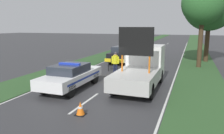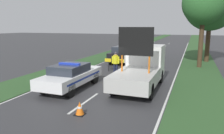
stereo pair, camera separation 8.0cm
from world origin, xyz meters
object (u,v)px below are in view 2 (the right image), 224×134
(pedestrian_civilian, at_px, (128,61))
(road_barrier, at_px, (124,62))
(police_officer, at_px, (116,62))
(queued_car_hatch_blue, at_px, (135,49))
(traffic_cone_near_police, at_px, (83,72))
(police_car, at_px, (71,75))
(work_truck, at_px, (142,67))
(roadside_tree_near_right, at_px, (204,3))
(traffic_cone_centre_front, at_px, (56,81))
(traffic_cone_near_truck, at_px, (80,108))
(roadside_tree_near_left, at_px, (211,3))
(queued_car_sedan_black, at_px, (123,55))

(pedestrian_civilian, bearing_deg, road_barrier, 151.58)
(police_officer, xyz_separation_m, queued_car_hatch_blue, (-1.38, 11.34, -0.20))
(pedestrian_civilian, relative_size, traffic_cone_near_police, 2.49)
(pedestrian_civilian, bearing_deg, police_car, -89.10)
(work_truck, relative_size, roadside_tree_near_right, 0.74)
(traffic_cone_near_police, bearing_deg, queued_car_hatch_blue, 87.07)
(queued_car_hatch_blue, bearing_deg, roadside_tree_near_right, 140.42)
(police_car, xyz_separation_m, pedestrian_civilian, (2.10, 4.62, 0.25))
(roadside_tree_near_right, bearing_deg, queued_car_hatch_blue, 140.42)
(pedestrian_civilian, distance_m, traffic_cone_centre_front, 5.58)
(police_car, bearing_deg, road_barrier, 74.15)
(road_barrier, distance_m, police_officer, 1.06)
(police_officer, bearing_deg, traffic_cone_near_truck, 122.25)
(traffic_cone_near_police, xyz_separation_m, traffic_cone_centre_front, (-0.38, -2.82, -0.03))
(traffic_cone_centre_front, xyz_separation_m, traffic_cone_near_truck, (3.56, -3.47, -0.03))
(pedestrian_civilian, distance_m, roadside_tree_near_left, 11.41)
(traffic_cone_centre_front, distance_m, roadside_tree_near_right, 13.63)
(traffic_cone_near_police, height_order, queued_car_hatch_blue, queued_car_hatch_blue)
(pedestrian_civilian, bearing_deg, traffic_cone_near_police, -125.54)
(queued_car_hatch_blue, xyz_separation_m, roadside_tree_near_right, (7.34, -6.07, 4.70))
(pedestrian_civilian, xyz_separation_m, traffic_cone_centre_front, (-3.30, -4.44, -0.71))
(pedestrian_civilian, height_order, traffic_cone_centre_front, pedestrian_civilian)
(traffic_cone_near_police, height_order, roadside_tree_near_left, roadside_tree_near_left)
(road_barrier, relative_size, pedestrian_civilian, 1.86)
(police_officer, relative_size, roadside_tree_near_left, 0.19)
(queued_car_sedan_black, bearing_deg, police_car, 89.01)
(road_barrier, xyz_separation_m, queued_car_hatch_blue, (-1.75, 10.35, -0.06))
(pedestrian_civilian, relative_size, traffic_cone_near_truck, 3.04)
(traffic_cone_near_police, distance_m, queued_car_sedan_black, 6.55)
(traffic_cone_near_police, xyz_separation_m, traffic_cone_near_truck, (3.18, -6.28, -0.06))
(road_barrier, distance_m, roadside_tree_near_right, 8.44)
(work_truck, relative_size, police_officer, 3.29)
(roadside_tree_near_right, bearing_deg, police_car, -126.73)
(road_barrier, height_order, traffic_cone_near_police, road_barrier)
(traffic_cone_near_police, xyz_separation_m, roadside_tree_near_left, (8.73, 10.19, 5.47))
(roadside_tree_near_right, bearing_deg, traffic_cone_near_truck, -110.46)
(traffic_cone_near_truck, relative_size, queued_car_hatch_blue, 0.12)
(work_truck, bearing_deg, queued_car_hatch_blue, -78.12)
(work_truck, relative_size, pedestrian_civilian, 3.16)
(police_car, bearing_deg, traffic_cone_near_truck, -53.62)
(traffic_cone_centre_front, xyz_separation_m, roadside_tree_near_left, (9.11, 13.01, 5.50))
(roadside_tree_near_right, bearing_deg, pedestrian_civilian, -135.47)
(police_car, distance_m, traffic_cone_near_truck, 4.08)
(police_officer, distance_m, pedestrian_civilian, 0.93)
(police_car, distance_m, queued_car_hatch_blue, 15.68)
(traffic_cone_centre_front, bearing_deg, queued_car_sedan_black, 81.66)
(traffic_cone_near_truck, distance_m, queued_car_sedan_black, 12.94)
(police_car, xyz_separation_m, traffic_cone_near_truck, (2.36, -3.28, -0.49))
(queued_car_sedan_black, height_order, roadside_tree_near_left, roadside_tree_near_left)
(queued_car_hatch_blue, distance_m, roadside_tree_near_left, 9.84)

